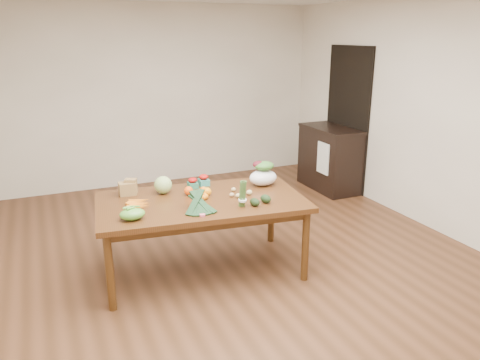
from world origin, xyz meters
name	(u,v)px	position (x,y,z in m)	size (l,w,h in m)	color
floor	(235,259)	(0.00, 0.00, 0.00)	(6.00, 6.00, 0.00)	brown
room_walls	(235,132)	(0.00, 0.00, 1.35)	(5.02, 6.02, 2.70)	white
dining_table	(202,236)	(-0.39, -0.09, 0.38)	(1.94, 1.08, 0.75)	#492511
doorway_dark	(347,119)	(2.48, 1.60, 1.05)	(0.02, 1.00, 2.10)	black
cabinet	(329,158)	(2.22, 1.62, 0.47)	(0.52, 1.02, 0.94)	black
dish_towel	(323,158)	(1.96, 1.40, 0.55)	(0.02, 0.28, 0.45)	white
paper_bag	(127,187)	(-1.00, 0.32, 0.83)	(0.22, 0.18, 0.15)	olive
cabbage	(163,185)	(-0.67, 0.23, 0.84)	(0.17, 0.17, 0.17)	#B2D47A
strawberry_basket_a	(193,184)	(-0.35, 0.27, 0.79)	(0.09, 0.09, 0.09)	red
strawberry_basket_b	(204,181)	(-0.22, 0.31, 0.80)	(0.10, 0.10, 0.09)	red
orange_a	(189,191)	(-0.46, 0.08, 0.79)	(0.09, 0.09, 0.09)	#FF5D0F
orange_b	(204,190)	(-0.31, 0.06, 0.79)	(0.07, 0.07, 0.07)	orange
orange_c	(207,192)	(-0.30, -0.01, 0.79)	(0.08, 0.08, 0.08)	orange
mandarin_cluster	(201,195)	(-0.38, -0.07, 0.79)	(0.18, 0.18, 0.08)	orange
carrots	(139,203)	(-0.96, 0.00, 0.76)	(0.22, 0.24, 0.03)	orange
snap_pea_bag	(132,214)	(-1.08, -0.33, 0.80)	(0.22, 0.16, 0.10)	#639733
kale_bunch	(200,204)	(-0.51, -0.40, 0.83)	(0.32, 0.40, 0.16)	black
asparagus_bundle	(243,194)	(-0.11, -0.43, 0.88)	(0.08, 0.08, 0.25)	#4A7435
potato_a	(232,195)	(-0.09, -0.14, 0.77)	(0.05, 0.04, 0.04)	tan
potato_b	(238,196)	(-0.05, -0.19, 0.77)	(0.05, 0.05, 0.04)	#DBC37E
potato_c	(242,192)	(0.04, -0.09, 0.77)	(0.05, 0.05, 0.04)	tan
potato_d	(233,189)	(-0.01, 0.01, 0.77)	(0.05, 0.04, 0.04)	#DECB80
potato_e	(249,192)	(0.09, -0.15, 0.78)	(0.06, 0.05, 0.05)	#CDB976
avocado_a	(255,202)	(0.00, -0.45, 0.79)	(0.07, 0.11, 0.07)	black
avocado_b	(266,199)	(0.13, -0.41, 0.79)	(0.08, 0.12, 0.08)	black
salad_bag	(263,175)	(0.34, 0.07, 0.86)	(0.30, 0.22, 0.23)	white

